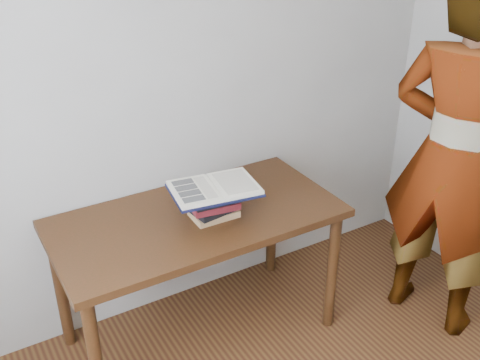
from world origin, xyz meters
TOP-DOWN VIEW (x-y plane):
  - room_shell at (-0.08, 0.01)m, footprint 3.54×3.54m
  - desk at (0.05, 1.38)m, footprint 1.41×0.70m
  - book_stack at (0.12, 1.32)m, footprint 0.26×0.19m
  - open_book at (0.11, 1.30)m, footprint 0.44×0.34m
  - reader at (1.25, 0.89)m, footprint 0.66×0.81m

SIDE VIEW (x-z plane):
  - desk at x=0.05m, z-range 0.28..1.03m
  - book_stack at x=0.12m, z-range 0.75..0.91m
  - open_book at x=0.11m, z-range 0.91..0.94m
  - reader at x=1.25m, z-range 0.00..1.93m
  - room_shell at x=-0.08m, z-range 0.32..2.94m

